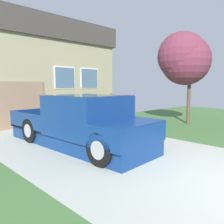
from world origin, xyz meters
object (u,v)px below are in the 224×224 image
house_with_garage (12,71)px  front_yard_tree (184,58)px  person_with_hat (111,114)px  handbag (116,136)px  pickup_truck (85,124)px  wheeled_trash_bin (104,111)px

house_with_garage → front_yard_tree: house_with_garage is taller
person_with_hat → handbag: person_with_hat is taller
handbag → house_with_garage: 7.92m
pickup_truck → person_with_hat: bearing=-169.2°
person_with_hat → pickup_truck: bearing=21.0°
person_with_hat → front_yard_tree: size_ratio=0.37×
handbag → person_with_hat: bearing=72.1°
pickup_truck → wheeled_trash_bin: pickup_truck is taller
person_with_hat → front_yard_tree: bearing=-176.6°
pickup_truck → house_with_garage: 7.79m
house_with_garage → front_yard_tree: size_ratio=2.27×
handbag → house_with_garage: house_with_garage is taller
pickup_truck → handbag: bearing=178.0°
front_yard_tree → house_with_garage: bearing=124.6°
person_with_hat → wheeled_trash_bin: person_with_hat is taller
front_yard_tree → wheeled_trash_bin: size_ratio=4.39×
pickup_truck → person_with_hat: (1.46, 0.35, 0.15)m
handbag → front_yard_tree: 5.55m
person_with_hat → wheeled_trash_bin: 3.83m
person_with_hat → handbag: size_ratio=3.58×
handbag → house_with_garage: bearing=93.9°
pickup_truck → house_with_garage: bearing=-98.8°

